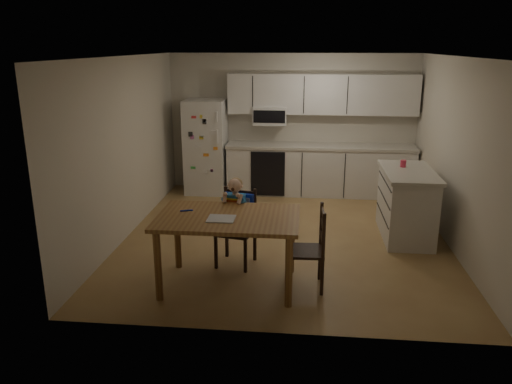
{
  "coord_description": "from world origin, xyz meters",
  "views": [
    {
      "loc": [
        0.26,
        -6.69,
        2.66
      ],
      "look_at": [
        -0.32,
        -0.96,
        0.94
      ],
      "focal_mm": 35.0,
      "sensor_mm": 36.0,
      "label": 1
    }
  ],
  "objects_px": {
    "red_cup": "(403,164)",
    "chair_side": "(313,243)",
    "dining_table": "(228,226)",
    "kitchen_island": "(406,204)",
    "refrigerator": "(206,147)",
    "chair_booster": "(237,212)"
  },
  "relations": [
    {
      "from": "kitchen_island",
      "to": "red_cup",
      "type": "relative_size",
      "value": 13.14
    },
    {
      "from": "dining_table",
      "to": "refrigerator",
      "type": "bearing_deg",
      "value": 104.84
    },
    {
      "from": "chair_booster",
      "to": "chair_side",
      "type": "bearing_deg",
      "value": -19.49
    },
    {
      "from": "kitchen_island",
      "to": "red_cup",
      "type": "xyz_separation_m",
      "value": [
        -0.05,
        0.21,
        0.53
      ]
    },
    {
      "from": "red_cup",
      "to": "chair_side",
      "type": "height_order",
      "value": "red_cup"
    },
    {
      "from": "refrigerator",
      "to": "dining_table",
      "type": "relative_size",
      "value": 1.09
    },
    {
      "from": "chair_side",
      "to": "red_cup",
      "type": "bearing_deg",
      "value": 143.73
    },
    {
      "from": "kitchen_island",
      "to": "dining_table",
      "type": "distance_m",
      "value": 2.87
    },
    {
      "from": "red_cup",
      "to": "refrigerator",
      "type": "bearing_deg",
      "value": 151.33
    },
    {
      "from": "refrigerator",
      "to": "kitchen_island",
      "type": "height_order",
      "value": "refrigerator"
    },
    {
      "from": "refrigerator",
      "to": "chair_side",
      "type": "distance_m",
      "value": 4.15
    },
    {
      "from": "kitchen_island",
      "to": "chair_booster",
      "type": "relative_size",
      "value": 1.18
    },
    {
      "from": "refrigerator",
      "to": "chair_booster",
      "type": "xyz_separation_m",
      "value": [
        0.99,
        -3.1,
        -0.18
      ]
    },
    {
      "from": "kitchen_island",
      "to": "chair_booster",
      "type": "distance_m",
      "value": 2.53
    },
    {
      "from": "refrigerator",
      "to": "red_cup",
      "type": "xyz_separation_m",
      "value": [
        3.2,
        -1.75,
        0.17
      ]
    },
    {
      "from": "red_cup",
      "to": "dining_table",
      "type": "xyz_separation_m",
      "value": [
        -2.22,
        -1.96,
        -0.3
      ]
    },
    {
      "from": "chair_booster",
      "to": "refrigerator",
      "type": "bearing_deg",
      "value": 119.25
    },
    {
      "from": "dining_table",
      "to": "chair_booster",
      "type": "bearing_deg",
      "value": 89.14
    },
    {
      "from": "kitchen_island",
      "to": "dining_table",
      "type": "relative_size",
      "value": 0.84
    },
    {
      "from": "refrigerator",
      "to": "red_cup",
      "type": "distance_m",
      "value": 3.65
    },
    {
      "from": "dining_table",
      "to": "chair_side",
      "type": "xyz_separation_m",
      "value": [
        0.94,
        0.05,
        -0.19
      ]
    },
    {
      "from": "red_cup",
      "to": "chair_side",
      "type": "bearing_deg",
      "value": -123.75
    }
  ]
}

